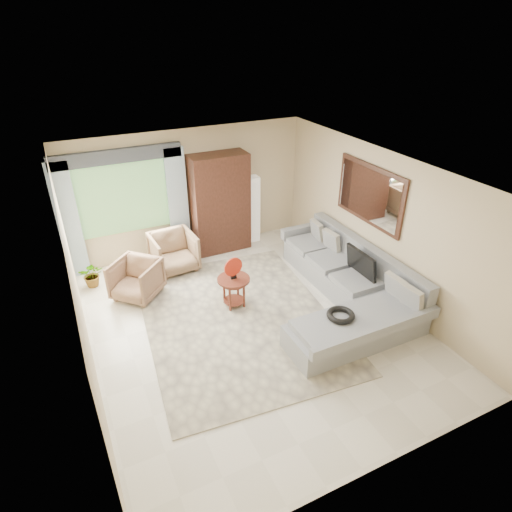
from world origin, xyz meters
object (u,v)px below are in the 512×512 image
sectional_sofa (347,289)px  floor_lamp (253,209)px  armchair_left (136,279)px  armchair_right (174,252)px  tv_screen (361,263)px  potted_plant (92,274)px  coffee_table (234,292)px  armoire (220,203)px

sectional_sofa → floor_lamp: size_ratio=2.31×
sectional_sofa → armchair_left: size_ratio=4.44×
sectional_sofa → armchair_right: bearing=134.6°
tv_screen → potted_plant: (-4.26, 2.49, -0.48)m
floor_lamp → armchair_right: bearing=-165.7°
coffee_table → armchair_left: bearing=144.5°
potted_plant → armoire: bearing=7.7°
armchair_right → potted_plant: (-1.57, 0.07, -0.14)m
coffee_table → armchair_right: size_ratio=0.67×
armoire → armchair_left: bearing=-152.3°
tv_screen → armchair_left: (-3.57, 1.78, -0.37)m
potted_plant → armoire: armoire is taller
tv_screen → coffee_table: 2.28m
potted_plant → armoire: 2.90m
potted_plant → coffee_table: bearing=-39.4°
coffee_table → floor_lamp: (1.41, 2.19, 0.45)m
armchair_left → armchair_right: 1.10m
armoire → tv_screen: bearing=-62.4°
armoire → floor_lamp: armoire is taller
armchair_right → floor_lamp: 2.08m
armchair_right → armoire: armoire is taller
armchair_left → potted_plant: armchair_left is taller
armchair_right → potted_plant: armchair_right is taller
sectional_sofa → potted_plant: 4.72m
armoire → floor_lamp: size_ratio=1.40×
sectional_sofa → armchair_right: (-2.42, 2.45, 0.10)m
sectional_sofa → armchair_right: size_ratio=4.07×
armchair_right → armoire: 1.43m
armchair_left → tv_screen: bearing=18.4°
sectional_sofa → tv_screen: (0.27, 0.03, 0.44)m
tv_screen → potted_plant: bearing=149.6°
armchair_right → sectional_sofa: bearing=-48.9°
armchair_left → armchair_right: size_ratio=0.92×
coffee_table → armchair_left: (-1.46, 1.04, 0.06)m
tv_screen → sectional_sofa: bearing=-173.7°
armoire → sectional_sofa: bearing=-66.9°
armchair_left → armchair_right: (0.89, 0.64, 0.03)m
armchair_right → armoire: size_ratio=0.40×
tv_screen → armoire: size_ratio=0.35×
tv_screen → armoire: armoire is taller
armchair_left → floor_lamp: (2.87, 1.15, 0.40)m
sectional_sofa → coffee_table: bearing=157.5°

